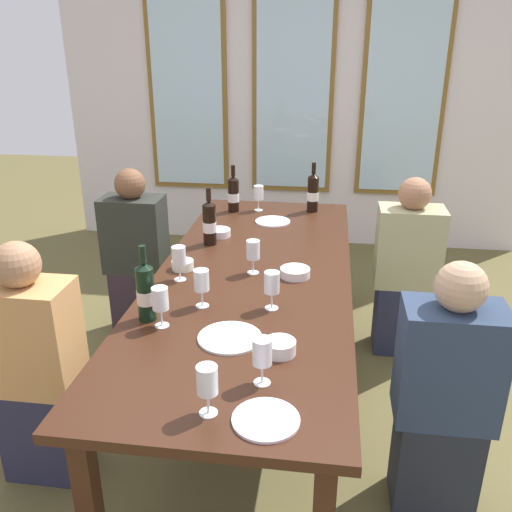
# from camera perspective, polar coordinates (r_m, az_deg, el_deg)

# --- Properties ---
(ground_plane) EXTENTS (12.00, 12.00, 0.00)m
(ground_plane) POSITION_cam_1_polar(r_m,az_deg,el_deg) (3.11, -0.28, -14.36)
(ground_plane) COLOR brown
(back_wall_with_windows) EXTENTS (4.18, 0.10, 2.90)m
(back_wall_with_windows) POSITION_cam_1_polar(r_m,az_deg,el_deg) (5.02, 3.94, 17.47)
(back_wall_with_windows) COLOR silver
(back_wall_with_windows) RESTS_ON ground
(dining_table) EXTENTS (0.98, 2.56, 0.74)m
(dining_table) POSITION_cam_1_polar(r_m,az_deg,el_deg) (2.76, -0.30, -3.02)
(dining_table) COLOR #3B1F12
(dining_table) RESTS_ON ground
(white_plate_0) EXTENTS (0.23, 0.23, 0.01)m
(white_plate_0) POSITION_cam_1_polar(r_m,az_deg,el_deg) (3.49, 1.77, 3.65)
(white_plate_0) COLOR white
(white_plate_0) RESTS_ON dining_table
(white_plate_1) EXTENTS (0.21, 0.21, 0.01)m
(white_plate_1) POSITION_cam_1_polar(r_m,az_deg,el_deg) (1.76, 1.04, -16.82)
(white_plate_1) COLOR white
(white_plate_1) RESTS_ON dining_table
(white_plate_2) EXTENTS (0.26, 0.26, 0.01)m
(white_plate_2) POSITION_cam_1_polar(r_m,az_deg,el_deg) (2.17, -2.83, -8.57)
(white_plate_2) COLOR white
(white_plate_2) RESTS_ON dining_table
(wine_bottle_0) EXTENTS (0.08, 0.08, 0.33)m
(wine_bottle_0) POSITION_cam_1_polar(r_m,az_deg,el_deg) (3.09, -4.92, 3.51)
(wine_bottle_0) COLOR black
(wine_bottle_0) RESTS_ON dining_table
(wine_bottle_1) EXTENTS (0.08, 0.08, 0.34)m
(wine_bottle_1) POSITION_cam_1_polar(r_m,az_deg,el_deg) (3.70, 6.00, 6.65)
(wine_bottle_1) COLOR black
(wine_bottle_1) RESTS_ON dining_table
(wine_bottle_2) EXTENTS (0.08, 0.08, 0.32)m
(wine_bottle_2) POSITION_cam_1_polar(r_m,az_deg,el_deg) (3.69, -2.39, 6.55)
(wine_bottle_2) COLOR black
(wine_bottle_2) RESTS_ON dining_table
(wine_bottle_3) EXTENTS (0.08, 0.08, 0.33)m
(wine_bottle_3) POSITION_cam_1_polar(r_m,az_deg,el_deg) (2.29, -11.52, -3.68)
(wine_bottle_3) COLOR black
(wine_bottle_3) RESTS_ON dining_table
(tasting_bowl_0) EXTENTS (0.14, 0.14, 0.04)m
(tasting_bowl_0) POSITION_cam_1_polar(r_m,az_deg,el_deg) (3.25, -3.90, 2.47)
(tasting_bowl_0) COLOR white
(tasting_bowl_0) RESTS_ON dining_table
(tasting_bowl_1) EXTENTS (0.11, 0.11, 0.05)m
(tasting_bowl_1) POSITION_cam_1_polar(r_m,az_deg,el_deg) (2.80, -7.70, -0.90)
(tasting_bowl_1) COLOR white
(tasting_bowl_1) RESTS_ON dining_table
(tasting_bowl_2) EXTENTS (0.15, 0.15, 0.04)m
(tasting_bowl_2) POSITION_cam_1_polar(r_m,az_deg,el_deg) (2.70, 4.13, -1.73)
(tasting_bowl_2) COLOR white
(tasting_bowl_2) RESTS_ON dining_table
(tasting_bowl_3) EXTENTS (0.12, 0.12, 0.05)m
(tasting_bowl_3) POSITION_cam_1_polar(r_m,az_deg,el_deg) (2.06, 2.51, -9.55)
(tasting_bowl_3) COLOR white
(tasting_bowl_3) RESTS_ON dining_table
(wine_glass_0) EXTENTS (0.07, 0.07, 0.17)m
(wine_glass_0) POSITION_cam_1_polar(r_m,az_deg,el_deg) (2.34, 1.68, -2.90)
(wine_glass_0) COLOR white
(wine_glass_0) RESTS_ON dining_table
(wine_glass_1) EXTENTS (0.07, 0.07, 0.17)m
(wine_glass_1) POSITION_cam_1_polar(r_m,az_deg,el_deg) (1.85, 0.65, -10.15)
(wine_glass_1) COLOR white
(wine_glass_1) RESTS_ON dining_table
(wine_glass_2) EXTENTS (0.07, 0.07, 0.17)m
(wine_glass_2) POSITION_cam_1_polar(r_m,az_deg,el_deg) (2.23, -10.05, -4.54)
(wine_glass_2) COLOR white
(wine_glass_2) RESTS_ON dining_table
(wine_glass_3) EXTENTS (0.07, 0.07, 0.17)m
(wine_glass_3) POSITION_cam_1_polar(r_m,az_deg,el_deg) (2.64, -8.11, -0.19)
(wine_glass_3) COLOR white
(wine_glass_3) RESTS_ON dining_table
(wine_glass_4) EXTENTS (0.07, 0.07, 0.17)m
(wine_glass_4) POSITION_cam_1_polar(r_m,az_deg,el_deg) (1.72, -5.15, -13.09)
(wine_glass_4) COLOR white
(wine_glass_4) RESTS_ON dining_table
(wine_glass_5) EXTENTS (0.07, 0.07, 0.17)m
(wine_glass_5) POSITION_cam_1_polar(r_m,az_deg,el_deg) (2.70, -0.21, 0.61)
(wine_glass_5) COLOR white
(wine_glass_5) RESTS_ON dining_table
(wine_glass_6) EXTENTS (0.07, 0.07, 0.17)m
(wine_glass_6) POSITION_cam_1_polar(r_m,az_deg,el_deg) (2.37, -5.76, -2.74)
(wine_glass_6) COLOR white
(wine_glass_6) RESTS_ON dining_table
(wine_glass_7) EXTENTS (0.07, 0.07, 0.17)m
(wine_glass_7) POSITION_cam_1_polar(r_m,az_deg,el_deg) (3.70, 0.26, 6.55)
(wine_glass_7) COLOR white
(wine_glass_7) RESTS_ON dining_table
(seated_person_0) EXTENTS (0.38, 0.24, 1.11)m
(seated_person_0) POSITION_cam_1_polar(r_m,az_deg,el_deg) (2.55, -22.18, -11.04)
(seated_person_0) COLOR #292941
(seated_person_0) RESTS_ON ground
(seated_person_1) EXTENTS (0.38, 0.24, 1.11)m
(seated_person_1) POSITION_cam_1_polar(r_m,az_deg,el_deg) (2.32, 19.11, -14.08)
(seated_person_1) COLOR #222731
(seated_person_1) RESTS_ON ground
(seated_person_2) EXTENTS (0.38, 0.24, 1.11)m
(seated_person_2) POSITION_cam_1_polar(r_m,az_deg,el_deg) (3.57, -12.46, -0.22)
(seated_person_2) COLOR #32252E
(seated_person_2) RESTS_ON ground
(seated_person_3) EXTENTS (0.38, 0.24, 1.11)m
(seated_person_3) POSITION_cam_1_polar(r_m,az_deg,el_deg) (3.40, 15.49, -1.64)
(seated_person_3) COLOR #252840
(seated_person_3) RESTS_ON ground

